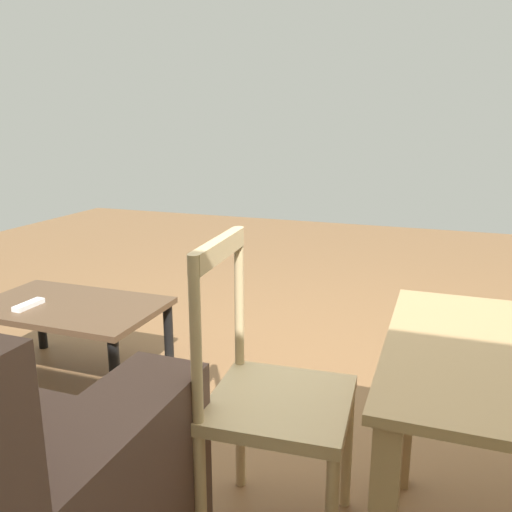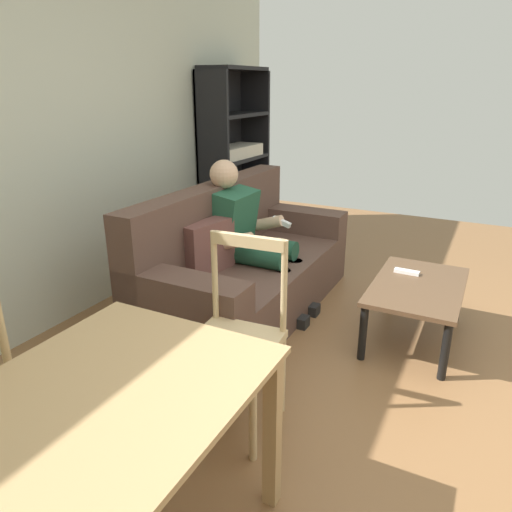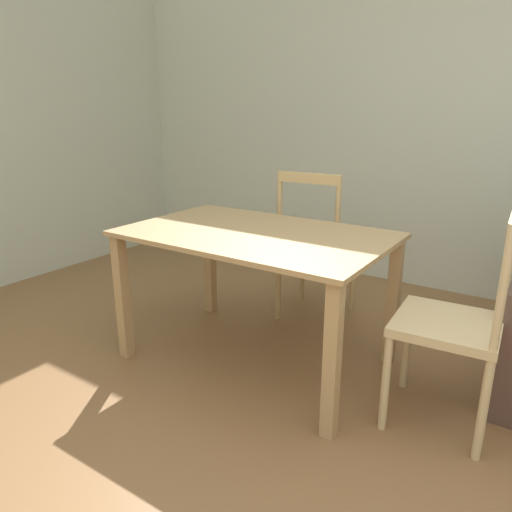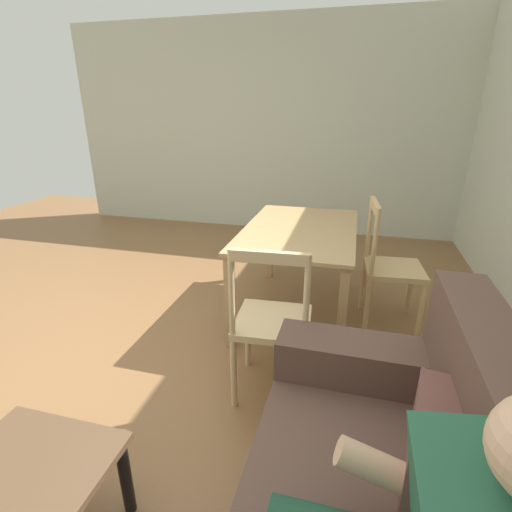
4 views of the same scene
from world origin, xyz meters
name	(u,v)px [view 2 (image 2 of 4)]	position (x,y,z in m)	size (l,w,h in m)	color
ground_plane	(422,464)	(0.00, 0.00, 0.00)	(8.94, 8.94, 0.00)	brown
couch	(242,268)	(1.03, 1.51, 0.34)	(1.99, 0.87, 0.95)	brown
person_lounging	(247,236)	(1.08, 1.49, 0.58)	(0.59, 0.84, 1.14)	#23563D
coffee_table	(417,292)	(1.17, 0.25, 0.35)	(0.92, 0.57, 0.40)	brown
tv_remote	(407,272)	(1.33, 0.35, 0.41)	(0.05, 0.17, 0.02)	white
bookshelf	(234,176)	(2.51, 2.40, 0.71)	(0.93, 0.36, 1.81)	black
dining_table	(72,449)	(-1.12, 0.91, 0.62)	(1.35, 0.86, 0.73)	tan
dining_chair_facing_couch	(235,340)	(-0.12, 0.92, 0.47)	(0.45, 0.45, 0.96)	#D1B27F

